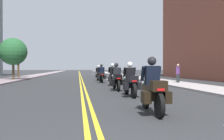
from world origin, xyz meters
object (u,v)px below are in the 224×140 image
(pedestrian_0, at_px, (178,74))
(street_tree_0, at_px, (13,52))
(motorcycle_2, at_px, (117,79))
(motorcycle_1, at_px, (130,82))
(street_tree_1, at_px, (18,51))
(motorcycle_5, at_px, (99,74))
(motorcycle_0, at_px, (153,90))
(motorcycle_4, at_px, (102,75))
(motorcycle_3, at_px, (113,77))

(pedestrian_0, xyz_separation_m, street_tree_0, (-15.04, 7.45, 2.20))
(motorcycle_2, bearing_deg, street_tree_0, 126.58)
(motorcycle_1, relative_size, street_tree_1, 0.49)
(pedestrian_0, bearing_deg, motorcycle_1, 3.99)
(motorcycle_5, xyz_separation_m, pedestrian_0, (6.08, -6.11, 0.20))
(street_tree_0, bearing_deg, motorcycle_0, -65.27)
(motorcycle_5, xyz_separation_m, street_tree_0, (-8.96, 1.34, 2.40))
(motorcycle_0, bearing_deg, motorcycle_4, 92.74)
(motorcycle_2, distance_m, street_tree_1, 20.28)
(motorcycle_5, bearing_deg, motorcycle_0, -93.32)
(street_tree_0, relative_size, street_tree_1, 0.98)
(pedestrian_0, relative_size, street_tree_0, 0.37)
(street_tree_0, xyz_separation_m, street_tree_1, (-0.74, 5.14, 0.42))
(motorcycle_3, xyz_separation_m, street_tree_0, (-9.35, 8.68, 2.39))
(motorcycle_5, height_order, pedestrian_0, pedestrian_0)
(pedestrian_0, distance_m, street_tree_0, 16.93)
(motorcycle_2, height_order, motorcycle_5, motorcycle_5)
(motorcycle_4, xyz_separation_m, street_tree_1, (-9.64, 10.01, 2.80))
(pedestrian_0, bearing_deg, motorcycle_4, -72.22)
(motorcycle_0, relative_size, motorcycle_4, 0.99)
(motorcycle_1, height_order, motorcycle_3, motorcycle_3)
(motorcycle_5, height_order, street_tree_1, street_tree_1)
(motorcycle_2, relative_size, street_tree_0, 0.49)
(motorcycle_4, bearing_deg, motorcycle_5, 89.08)
(motorcycle_0, bearing_deg, motorcycle_5, 92.52)
(motorcycle_0, bearing_deg, motorcycle_1, 88.85)
(motorcycle_2, bearing_deg, motorcycle_0, -90.42)
(motorcycle_0, height_order, motorcycle_1, motorcycle_0)
(motorcycle_0, distance_m, pedestrian_0, 13.42)
(motorcycle_4, bearing_deg, street_tree_1, 133.98)
(motorcycle_0, xyz_separation_m, pedestrian_0, (6.11, 11.95, 0.18))
(motorcycle_5, bearing_deg, pedestrian_0, -48.37)
(motorcycle_2, bearing_deg, pedestrian_0, 39.96)
(motorcycle_1, xyz_separation_m, pedestrian_0, (5.84, 7.88, 0.21))
(motorcycle_4, bearing_deg, motorcycle_1, -88.29)
(street_tree_1, bearing_deg, motorcycle_5, -33.74)
(motorcycle_2, xyz_separation_m, motorcycle_4, (-0.14, 7.52, 0.02))
(motorcycle_5, height_order, street_tree_0, street_tree_0)
(motorcycle_1, xyz_separation_m, street_tree_1, (-9.94, 20.47, 2.83))
(motorcycle_2, relative_size, motorcycle_5, 1.03)
(street_tree_1, bearing_deg, street_tree_0, -81.79)
(motorcycle_0, height_order, street_tree_0, street_tree_0)
(pedestrian_0, bearing_deg, motorcycle_5, -94.58)
(motorcycle_0, xyz_separation_m, street_tree_0, (-8.93, 19.40, 2.38))
(motorcycle_0, relative_size, motorcycle_2, 0.98)
(motorcycle_1, distance_m, motorcycle_4, 10.46)
(motorcycle_5, relative_size, street_tree_0, 0.48)
(street_tree_0, distance_m, street_tree_1, 5.21)
(street_tree_1, bearing_deg, motorcycle_3, -53.87)
(street_tree_0, height_order, street_tree_1, street_tree_1)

